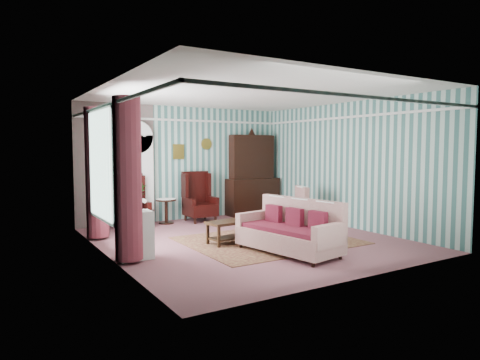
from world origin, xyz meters
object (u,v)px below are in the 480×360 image
dresser_hutch (253,172)px  sofa (288,225)px  wingback_right (200,197)px  plant_stand (135,235)px  round_side_table (166,211)px  floral_armchair (290,204)px  nest_table (312,211)px  wingback_left (132,201)px  coffee_table (231,232)px  seated_woman (132,203)px  bookcase (136,178)px

dresser_hutch → sofa: dresser_hutch is taller
wingback_right → plant_stand: bearing=-132.8°
plant_stand → sofa: size_ratio=0.42×
round_side_table → floral_armchair: 3.01m
dresser_hutch → round_side_table: (-2.60, -0.12, -0.88)m
nest_table → wingback_left: bearing=159.2°
wingback_right → round_side_table: (-0.85, 0.15, -0.33)m
floral_armchair → coffee_table: 2.28m
plant_stand → round_side_table: bearing=59.6°
seated_woman → sofa: 4.09m
dresser_hutch → sofa: 4.51m
bookcase → sofa: size_ratio=1.17×
round_side_table → coffee_table: round_side_table is taller
round_side_table → coffee_table: size_ratio=0.63×
plant_stand → coffee_table: bearing=5.8°
nest_table → plant_stand: bearing=-166.2°
dresser_hutch → plant_stand: 5.31m
nest_table → sofa: 3.33m
bookcase → seated_woman: bookcase is taller
wingback_right → floral_armchair: bearing=-48.9°
dresser_hutch → round_side_table: 2.75m
wingback_left → nest_table: (4.07, -1.55, -0.35)m
nest_table → plant_stand: (-4.87, -1.20, 0.13)m
dresser_hutch → floral_armchair: (-0.25, -1.99, -0.66)m
wingback_left → nest_table: bearing=-20.8°
wingback_left → sofa: size_ratio=0.65×
seated_woman → sofa: seated_woman is taller
dresser_hutch → seated_woman: bearing=-175.6°
wingback_right → seated_woman: size_ratio=1.06×
wingback_left → floral_armchair: size_ratio=1.20×
seated_woman → plant_stand: 2.87m
dresser_hutch → wingback_right: bearing=-171.2°
seated_woman → nest_table: size_ratio=2.19×
bookcase → wingback_left: bearing=-122.7°
dresser_hutch → nest_table: (0.57, -1.82, -0.91)m
wingback_right → coffee_table: 2.65m
wingback_right → plant_stand: (-2.55, -2.75, -0.22)m
coffee_table → nest_table: bearing=18.9°
dresser_hutch → nest_table: size_ratio=4.37×
nest_table → plant_stand: plant_stand is taller
seated_woman → floral_armchair: 3.68m
floral_armchair → plant_stand: bearing=124.0°
bookcase → wingback_right: 1.63m
seated_woman → coffee_table: (1.15, -2.55, -0.37)m
seated_woman → coffee_table: bearing=-65.7°
wingback_left → coffee_table: size_ratio=1.31×
wingback_left → round_side_table: 0.97m
round_side_table → sofa: sofa is taller
wingback_left → bookcase: bearing=57.3°
plant_stand → sofa: sofa is taller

